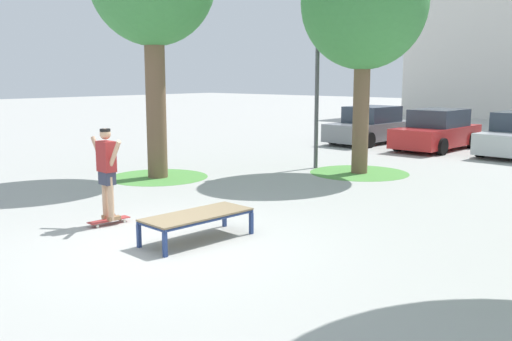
{
  "coord_description": "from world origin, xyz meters",
  "views": [
    {
      "loc": [
        6.91,
        -5.86,
        2.73
      ],
      "look_at": [
        0.1,
        2.01,
        1.0
      ],
      "focal_mm": 40.17,
      "sensor_mm": 36.0,
      "label": 1
    }
  ],
  "objects_px": {
    "light_post": "(318,37)",
    "skater": "(107,167)",
    "skate_box": "(197,216)",
    "skateboard": "(109,220)",
    "tree_mid_back": "(364,4)",
    "car_red": "(437,131)",
    "car_grey": "(370,126)"
  },
  "relations": [
    {
      "from": "skate_box",
      "to": "skateboard",
      "type": "bearing_deg",
      "value": -169.93
    },
    {
      "from": "skate_box",
      "to": "skater",
      "type": "distance_m",
      "value": 2.14
    },
    {
      "from": "skate_box",
      "to": "car_grey",
      "type": "relative_size",
      "value": 0.45
    },
    {
      "from": "skater",
      "to": "light_post",
      "type": "relative_size",
      "value": 0.29
    },
    {
      "from": "skate_box",
      "to": "tree_mid_back",
      "type": "height_order",
      "value": "tree_mid_back"
    },
    {
      "from": "tree_mid_back",
      "to": "car_red",
      "type": "distance_m",
      "value": 7.59
    },
    {
      "from": "tree_mid_back",
      "to": "car_grey",
      "type": "xyz_separation_m",
      "value": [
        -3.44,
        6.62,
        -3.96
      ]
    },
    {
      "from": "skate_box",
      "to": "light_post",
      "type": "distance_m",
      "value": 8.83
    },
    {
      "from": "car_red",
      "to": "skateboard",
      "type": "bearing_deg",
      "value": -90.06
    },
    {
      "from": "tree_mid_back",
      "to": "light_post",
      "type": "distance_m",
      "value": 1.67
    },
    {
      "from": "car_grey",
      "to": "car_red",
      "type": "bearing_deg",
      "value": -3.31
    },
    {
      "from": "car_grey",
      "to": "skate_box",
      "type": "bearing_deg",
      "value": -71.08
    },
    {
      "from": "skateboard",
      "to": "skater",
      "type": "height_order",
      "value": "skater"
    },
    {
      "from": "skateboard",
      "to": "car_red",
      "type": "relative_size",
      "value": 0.19
    },
    {
      "from": "skater",
      "to": "light_post",
      "type": "xyz_separation_m",
      "value": [
        -0.91,
        7.96,
        2.75
      ]
    },
    {
      "from": "skate_box",
      "to": "skateboard",
      "type": "xyz_separation_m",
      "value": [
        -2.01,
        -0.36,
        -0.34
      ]
    },
    {
      "from": "skater",
      "to": "tree_mid_back",
      "type": "height_order",
      "value": "tree_mid_back"
    },
    {
      "from": "tree_mid_back",
      "to": "skateboard",
      "type": "bearing_deg",
      "value": -93.94
    },
    {
      "from": "tree_mid_back",
      "to": "car_grey",
      "type": "distance_m",
      "value": 8.45
    },
    {
      "from": "skater",
      "to": "car_red",
      "type": "height_order",
      "value": "skater"
    },
    {
      "from": "skate_box",
      "to": "light_post",
      "type": "bearing_deg",
      "value": 110.97
    },
    {
      "from": "skater",
      "to": "car_grey",
      "type": "bearing_deg",
      "value": 101.16
    },
    {
      "from": "car_grey",
      "to": "light_post",
      "type": "xyz_separation_m",
      "value": [
        1.98,
        -6.69,
        3.13
      ]
    },
    {
      "from": "skater",
      "to": "light_post",
      "type": "height_order",
      "value": "light_post"
    },
    {
      "from": "car_red",
      "to": "car_grey",
      "type": "bearing_deg",
      "value": 176.69
    },
    {
      "from": "light_post",
      "to": "skater",
      "type": "bearing_deg",
      "value": -83.51
    },
    {
      "from": "tree_mid_back",
      "to": "light_post",
      "type": "height_order",
      "value": "tree_mid_back"
    },
    {
      "from": "skate_box",
      "to": "skateboard",
      "type": "height_order",
      "value": "skate_box"
    },
    {
      "from": "skate_box",
      "to": "skateboard",
      "type": "relative_size",
      "value": 2.4
    },
    {
      "from": "car_red",
      "to": "light_post",
      "type": "xyz_separation_m",
      "value": [
        -0.92,
        -6.52,
        3.13
      ]
    },
    {
      "from": "skater",
      "to": "car_red",
      "type": "relative_size",
      "value": 0.4
    },
    {
      "from": "skate_box",
      "to": "car_red",
      "type": "bearing_deg",
      "value": 98.03
    }
  ]
}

